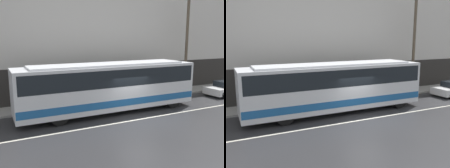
% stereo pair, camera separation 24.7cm
% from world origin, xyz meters
% --- Properties ---
extents(ground_plane, '(60.00, 60.00, 0.00)m').
position_xyz_m(ground_plane, '(0.00, 0.00, 0.00)').
color(ground_plane, '#2D2D30').
extents(sidewalk, '(60.00, 2.24, 0.13)m').
position_xyz_m(sidewalk, '(0.00, 5.12, 0.07)').
color(sidewalk, gray).
rests_on(sidewalk, ground_plane).
extents(building_facade, '(60.00, 0.35, 13.12)m').
position_xyz_m(building_facade, '(0.00, 6.38, 6.35)').
color(building_facade, silver).
rests_on(building_facade, ground_plane).
extents(lane_stripe, '(54.00, 0.14, 0.01)m').
position_xyz_m(lane_stripe, '(0.00, 0.00, 0.00)').
color(lane_stripe, beige).
rests_on(lane_stripe, ground_plane).
extents(transit_bus, '(12.32, 2.56, 3.33)m').
position_xyz_m(transit_bus, '(-0.89, 2.26, 1.88)').
color(transit_bus, silver).
rests_on(transit_bus, ground_plane).
extents(utility_pole_near, '(0.25, 0.25, 8.51)m').
position_xyz_m(utility_pole_near, '(7.93, 4.69, 4.39)').
color(utility_pole_near, brown).
rests_on(utility_pole_near, sidewalk).
extents(pedestrian_waiting, '(0.36, 0.36, 1.53)m').
position_xyz_m(pedestrian_waiting, '(-1.02, 5.39, 0.83)').
color(pedestrian_waiting, '#333338').
rests_on(pedestrian_waiting, sidewalk).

